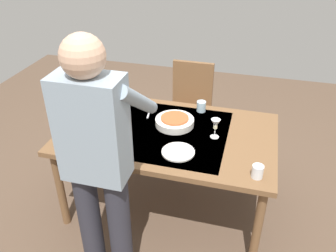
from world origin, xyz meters
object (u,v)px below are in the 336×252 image
(person_server, at_px, (98,161))
(wine_glass_left, at_px, (215,125))
(wine_glass_right, at_px, (87,104))
(chair_near, at_px, (190,103))
(wine_bottle, at_px, (72,124))
(dining_table, at_px, (168,139))
(water_cup_near_right, at_px, (201,106))
(water_cup_near_left, at_px, (115,121))
(water_cup_far_left, at_px, (258,171))
(dinner_plate_near, at_px, (178,152))
(serving_bowl_pasta, at_px, (175,121))

(person_server, bearing_deg, wine_glass_left, -125.61)
(wine_glass_right, bearing_deg, chair_near, -130.16)
(wine_bottle, relative_size, wine_glass_left, 1.96)
(chair_near, bearing_deg, dining_table, 90.53)
(dining_table, height_order, wine_bottle, wine_bottle)
(dining_table, relative_size, person_server, 0.95)
(dining_table, distance_m, water_cup_near_right, 0.44)
(water_cup_near_left, height_order, water_cup_far_left, water_cup_near_left)
(person_server, relative_size, wine_bottle, 5.71)
(dinner_plate_near, bearing_deg, wine_glass_left, -129.40)
(chair_near, relative_size, dinner_plate_near, 3.96)
(wine_glass_left, bearing_deg, person_server, 54.39)
(wine_glass_left, relative_size, serving_bowl_pasta, 0.50)
(person_server, bearing_deg, chair_near, -96.73)
(dinner_plate_near, bearing_deg, water_cup_near_left, -20.08)
(chair_near, distance_m, serving_bowl_pasta, 0.80)
(dining_table, distance_m, wine_glass_right, 0.71)
(person_server, height_order, wine_bottle, person_server)
(wine_bottle, bearing_deg, wine_glass_left, -164.92)
(chair_near, distance_m, dinner_plate_near, 1.14)
(water_cup_far_left, bearing_deg, person_server, 23.85)
(person_server, xyz_separation_m, wine_glass_left, (-0.55, -0.77, -0.13))
(wine_glass_right, xyz_separation_m, water_cup_near_left, (-0.28, 0.11, -0.05))
(dining_table, distance_m, serving_bowl_pasta, 0.15)
(dining_table, height_order, wine_glass_left, wine_glass_left)
(chair_near, bearing_deg, water_cup_near_right, 111.12)
(water_cup_near_left, relative_size, water_cup_far_left, 1.21)
(water_cup_far_left, height_order, serving_bowl_pasta, water_cup_far_left)
(chair_near, bearing_deg, wine_glass_left, 112.70)
(chair_near, relative_size, water_cup_near_right, 10.32)
(water_cup_near_left, distance_m, serving_bowl_pasta, 0.46)
(wine_glass_left, height_order, wine_glass_right, same)
(water_cup_near_right, bearing_deg, person_server, 71.40)
(serving_bowl_pasta, bearing_deg, water_cup_far_left, 143.92)
(water_cup_near_right, distance_m, dinner_plate_near, 0.63)
(person_server, relative_size, wine_glass_right, 11.19)
(water_cup_near_right, relative_size, dinner_plate_near, 0.38)
(water_cup_far_left, bearing_deg, dining_table, -28.49)
(chair_near, height_order, water_cup_far_left, chair_near)
(dining_table, xyz_separation_m, chair_near, (0.01, -0.87, -0.13))
(dining_table, distance_m, wine_glass_left, 0.39)
(wine_bottle, bearing_deg, chair_near, -119.63)
(wine_glass_left, distance_m, water_cup_far_left, 0.50)
(water_cup_near_right, bearing_deg, chair_near, -68.88)
(wine_bottle, xyz_separation_m, water_cup_near_left, (-0.24, -0.21, -0.06))
(wine_glass_left, relative_size, wine_glass_right, 1.00)
(wine_glass_left, bearing_deg, dinner_plate_near, 50.60)
(wine_bottle, bearing_deg, dining_table, -158.67)
(wine_glass_right, distance_m, water_cup_near_left, 0.31)
(person_server, bearing_deg, wine_glass_right, -59.21)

